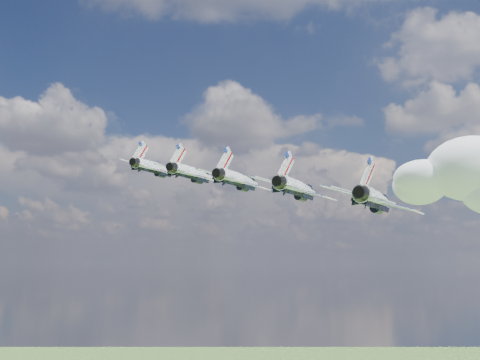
% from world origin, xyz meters
% --- Properties ---
extents(cloud_far, '(68.52, 53.84, 26.92)m').
position_xyz_m(cloud_far, '(65.93, 203.90, 171.55)').
color(cloud_far, white).
extents(jet_0, '(13.97, 16.89, 7.21)m').
position_xyz_m(jet_0, '(-12.92, 32.51, 152.99)').
color(jet_0, white).
extents(jet_1, '(13.97, 16.89, 7.21)m').
position_xyz_m(jet_1, '(-3.76, 24.40, 150.56)').
color(jet_1, silver).
extents(jet_2, '(13.97, 16.89, 7.21)m').
position_xyz_m(jet_2, '(5.40, 16.30, 148.13)').
color(jet_2, white).
extents(jet_3, '(13.97, 16.89, 7.21)m').
position_xyz_m(jet_3, '(14.56, 8.19, 145.70)').
color(jet_3, white).
extents(jet_4, '(13.97, 16.89, 7.21)m').
position_xyz_m(jet_4, '(23.72, 0.08, 143.26)').
color(jet_4, silver).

